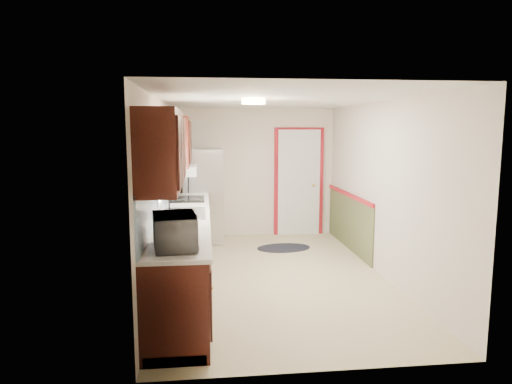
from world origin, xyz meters
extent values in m
cube|color=#C0B488|center=(0.00, 0.00, 0.00)|extent=(3.20, 5.20, 0.12)
cube|color=white|center=(0.00, 0.00, 2.40)|extent=(3.20, 5.20, 0.12)
cube|color=beige|center=(0.00, 2.50, 1.20)|extent=(3.20, 0.10, 2.40)
cube|color=beige|center=(0.00, -2.50, 1.20)|extent=(3.20, 0.10, 2.40)
cube|color=beige|center=(-1.50, 0.00, 1.20)|extent=(0.10, 5.20, 2.40)
cube|color=beige|center=(1.50, 0.00, 1.20)|extent=(0.10, 5.20, 2.40)
cube|color=#33110B|center=(-1.20, -0.30, 0.45)|extent=(0.60, 4.00, 0.90)
cube|color=silver|center=(-1.19, -0.30, 0.92)|extent=(0.63, 4.00, 0.04)
cube|color=#5EAAE5|center=(-1.49, -0.30, 1.22)|extent=(0.02, 4.00, 0.55)
cube|color=#33110B|center=(-1.32, -1.60, 1.83)|extent=(0.35, 1.40, 0.75)
cube|color=#33110B|center=(-1.32, 1.10, 1.83)|extent=(0.35, 1.20, 0.75)
cube|color=white|center=(-1.49, -0.20, 1.62)|extent=(0.02, 1.00, 0.90)
cube|color=#BA4622|center=(-1.44, -0.20, 1.97)|extent=(0.05, 1.12, 0.24)
cube|color=#B7B7BC|center=(-1.19, -0.20, 0.95)|extent=(0.52, 0.82, 0.02)
cube|color=white|center=(-1.27, 1.15, 1.38)|extent=(0.45, 0.60, 0.15)
cube|color=maroon|center=(0.85, 2.47, 1.00)|extent=(0.94, 0.05, 2.08)
cube|color=white|center=(0.85, 2.44, 1.00)|extent=(0.80, 0.04, 2.00)
cube|color=#49512D|center=(1.49, 1.35, 0.45)|extent=(0.02, 2.30, 0.90)
cube|color=maroon|center=(1.48, 1.35, 0.92)|extent=(0.04, 2.30, 0.06)
cylinder|color=#FFD88C|center=(-0.30, -0.20, 2.36)|extent=(0.30, 0.30, 0.06)
imported|color=white|center=(-1.20, -1.87, 1.13)|extent=(0.39, 0.60, 0.38)
cube|color=#B7B7BC|center=(-0.97, 2.05, 0.83)|extent=(0.74, 0.69, 1.67)
cylinder|color=black|center=(-1.20, 1.69, 0.75)|extent=(0.02, 0.02, 1.17)
ellipsoid|color=black|center=(0.39, 1.45, 0.01)|extent=(0.98, 0.69, 0.01)
cube|color=black|center=(-1.19, 0.97, 0.95)|extent=(0.51, 0.61, 0.02)
camera|label=1|loc=(-0.92, -6.00, 2.03)|focal=32.00mm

